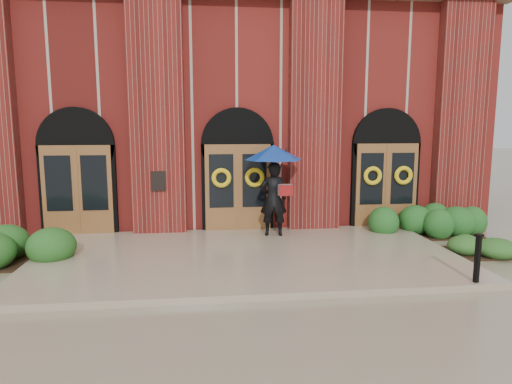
{
  "coord_description": "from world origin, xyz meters",
  "views": [
    {
      "loc": [
        -1.01,
        -10.4,
        3.25
      ],
      "look_at": [
        0.33,
        1.0,
        1.52
      ],
      "focal_mm": 32.0,
      "sensor_mm": 36.0,
      "label": 1
    }
  ],
  "objects": [
    {
      "name": "metal_post",
      "position": [
        4.3,
        -2.35,
        0.66
      ],
      "size": [
        0.17,
        0.17,
        0.97
      ],
      "rotation": [
        0.0,
        0.0,
        0.41
      ],
      "color": "black",
      "rests_on": "landing"
    },
    {
      "name": "hedge_wall_left",
      "position": [
        -5.42,
        0.5,
        0.4
      ],
      "size": [
        3.14,
        1.26,
        0.81
      ],
      "primitive_type": "ellipsoid",
      "color": "#22531B",
      "rests_on": "ground"
    },
    {
      "name": "man_with_umbrella",
      "position": [
        0.92,
        1.9,
        1.91
      ],
      "size": [
        1.71,
        1.71,
        2.52
      ],
      "rotation": [
        0.0,
        0.0,
        3.06
      ],
      "color": "black",
      "rests_on": "landing"
    },
    {
      "name": "ground",
      "position": [
        0.0,
        0.0,
        0.0
      ],
      "size": [
        90.0,
        90.0,
        0.0
      ],
      "primitive_type": "plane",
      "color": "gray",
      "rests_on": "ground"
    },
    {
      "name": "landing",
      "position": [
        0.0,
        0.15,
        0.07
      ],
      "size": [
        10.0,
        5.3,
        0.15
      ],
      "primitive_type": "cube",
      "color": "gray",
      "rests_on": "ground"
    },
    {
      "name": "hedge_front_right",
      "position": [
        5.73,
        0.0,
        0.23
      ],
      "size": [
        1.28,
        1.1,
        0.45
      ],
      "primitive_type": "ellipsoid",
      "color": "#28551E",
      "rests_on": "ground"
    },
    {
      "name": "hedge_wall_right",
      "position": [
        5.2,
        2.03,
        0.41
      ],
      "size": [
        3.21,
        1.28,
        0.82
      ],
      "primitive_type": "ellipsoid",
      "color": "#1F531D",
      "rests_on": "ground"
    },
    {
      "name": "church_building",
      "position": [
        0.0,
        8.78,
        3.5
      ],
      "size": [
        16.2,
        12.53,
        7.0
      ],
      "color": "maroon",
      "rests_on": "ground"
    }
  ]
}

